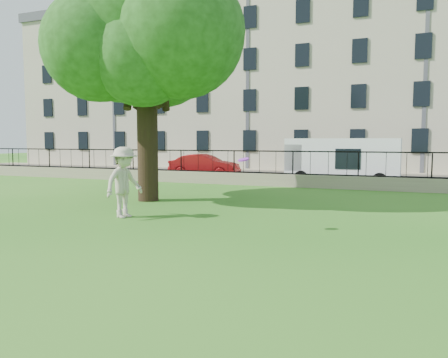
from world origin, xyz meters
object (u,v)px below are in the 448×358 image
at_px(man, 124,182).
at_px(frisbee, 243,160).
at_px(tree, 144,27).
at_px(white_van, 342,161).
at_px(red_sedan, 205,166).

height_order(man, frisbee, man).
height_order(tree, man, tree).
bearing_deg(frisbee, white_van, 86.91).
bearing_deg(white_van, red_sedan, 174.04).
relative_size(red_sedan, white_van, 0.76).
height_order(frisbee, white_van, white_van).
relative_size(man, red_sedan, 0.48).
relative_size(man, frisbee, 7.51).
xyz_separation_m(man, red_sedan, (-3.71, 13.47, -0.32)).
xyz_separation_m(man, white_van, (4.50, 12.47, 0.14)).
bearing_deg(tree, man, -67.23).
relative_size(tree, man, 4.70).
distance_m(tree, frisbee, 7.93).
distance_m(frisbee, white_van, 13.01).
bearing_deg(tree, red_sedan, 102.82).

